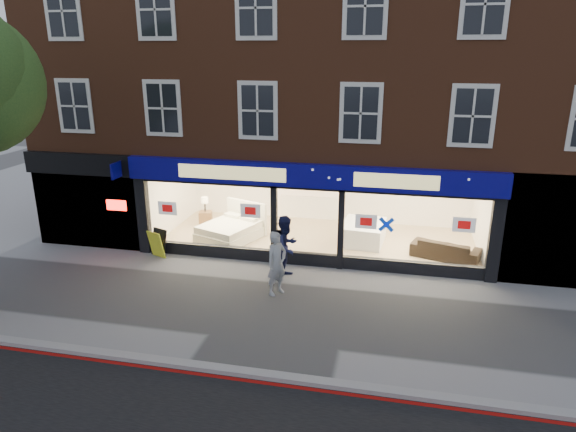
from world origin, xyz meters
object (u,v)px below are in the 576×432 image
(mattress_stack, at_px, (363,232))
(pedestrian_blue, at_px, (286,247))
(display_bed, at_px, (231,229))
(sofa, at_px, (445,249))
(a_board, at_px, (158,243))
(pedestrian_grey, at_px, (277,263))

(mattress_stack, relative_size, pedestrian_blue, 0.99)
(display_bed, bearing_deg, sofa, 18.82)
(display_bed, height_order, sofa, display_bed)
(pedestrian_blue, bearing_deg, a_board, 106.47)
(display_bed, bearing_deg, pedestrian_blue, -23.89)
(display_bed, bearing_deg, mattress_stack, 28.80)
(sofa, bearing_deg, display_bed, 16.01)
(display_bed, xyz_separation_m, pedestrian_blue, (2.54, -2.53, 0.53))
(a_board, xyz_separation_m, pedestrian_grey, (4.43, -1.77, 0.45))
(a_board, bearing_deg, mattress_stack, 43.03)
(pedestrian_grey, height_order, pedestrian_blue, pedestrian_blue)
(a_board, distance_m, pedestrian_blue, 4.52)
(a_board, bearing_deg, display_bed, 66.67)
(display_bed, bearing_deg, a_board, -114.13)
(pedestrian_grey, bearing_deg, pedestrian_blue, 33.08)
(sofa, relative_size, pedestrian_blue, 1.11)
(mattress_stack, xyz_separation_m, a_board, (-6.50, -2.52, 0.01))
(mattress_stack, xyz_separation_m, pedestrian_blue, (-2.05, -3.16, 0.51))
(pedestrian_grey, bearing_deg, display_bed, 68.44)
(mattress_stack, height_order, a_board, a_board)
(mattress_stack, distance_m, a_board, 6.97)
(mattress_stack, relative_size, a_board, 2.04)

